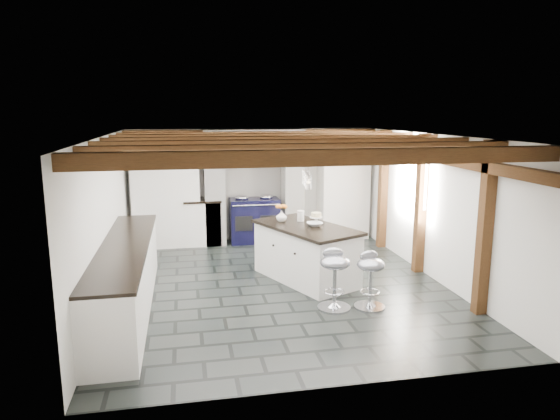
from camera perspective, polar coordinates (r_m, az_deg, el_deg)
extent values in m
plane|color=black|center=(7.85, -0.16, -8.49)|extent=(6.00, 6.00, 0.00)
plane|color=white|center=(10.46, -3.25, 2.97)|extent=(5.00, 0.00, 5.00)
plane|color=white|center=(7.50, -19.29, -0.94)|extent=(0.00, 6.00, 6.00)
plane|color=white|center=(8.37, 16.89, 0.42)|extent=(0.00, 6.00, 6.00)
plane|color=white|center=(7.40, -0.17, 8.52)|extent=(6.00, 6.00, 0.00)
cube|color=white|center=(10.12, -7.50, 1.47)|extent=(0.40, 0.60, 1.90)
cube|color=white|center=(10.34, 1.39, 1.77)|extent=(0.40, 0.60, 1.90)
cube|color=#593519|center=(10.08, -3.07, 7.46)|extent=(2.10, 0.65, 0.18)
cube|color=white|center=(10.07, -3.08, 8.34)|extent=(2.00, 0.60, 0.31)
cube|color=black|center=(9.76, -2.81, 7.69)|extent=(1.00, 0.03, 0.22)
cube|color=silver|center=(9.74, -2.80, 7.69)|extent=(0.90, 0.01, 0.14)
cube|color=white|center=(10.10, -12.89, 1.55)|extent=(1.30, 0.58, 2.00)
cube|color=white|center=(10.62, 7.20, 2.20)|extent=(1.00, 0.58, 2.00)
cube|color=white|center=(7.07, -17.17, -7.51)|extent=(0.60, 3.80, 0.88)
cube|color=black|center=(6.94, -17.39, -3.91)|extent=(0.64, 3.80, 0.04)
cube|color=white|center=(10.21, -8.82, -1.40)|extent=(0.70, 0.60, 0.88)
cube|color=black|center=(10.12, -8.90, 1.14)|extent=(0.74, 0.64, 0.04)
cube|color=#593519|center=(8.23, 16.72, 5.88)|extent=(0.15, 5.80, 0.14)
plane|color=white|center=(8.83, 15.12, 3.69)|extent=(0.00, 0.90, 0.90)
cube|color=#593519|center=(4.88, 5.57, 6.01)|extent=(5.00, 0.16, 0.16)
cube|color=#593519|center=(5.72, 3.10, 6.80)|extent=(5.00, 0.16, 0.16)
cube|color=#593519|center=(6.56, 1.25, 7.38)|extent=(5.00, 0.16, 0.16)
cube|color=#593519|center=(7.41, -0.17, 7.83)|extent=(5.00, 0.16, 0.16)
cube|color=#593519|center=(8.26, -1.31, 8.18)|extent=(5.00, 0.16, 0.16)
cube|color=#593519|center=(9.11, -2.23, 8.46)|extent=(5.00, 0.16, 0.16)
cube|color=#593519|center=(9.97, -3.00, 8.69)|extent=(5.00, 0.16, 0.16)
cube|color=#593519|center=(6.98, 22.38, -2.03)|extent=(0.15, 0.15, 2.30)
cube|color=#593519|center=(8.51, 15.80, 0.65)|extent=(0.15, 0.15, 2.30)
cube|color=#593519|center=(9.94, 11.69, 2.32)|extent=(0.15, 0.15, 2.30)
cylinder|color=black|center=(7.48, 3.31, 5.69)|extent=(0.01, 0.01, 0.56)
cylinder|color=white|center=(7.52, 3.28, 3.18)|extent=(0.09, 0.09, 0.22)
cylinder|color=black|center=(7.78, 3.12, 5.91)|extent=(0.01, 0.01, 0.56)
cylinder|color=white|center=(7.82, 3.10, 3.50)|extent=(0.09, 0.09, 0.22)
cylinder|color=black|center=(8.08, 2.95, 6.11)|extent=(0.01, 0.01, 0.56)
cylinder|color=white|center=(8.12, 2.93, 3.78)|extent=(0.09, 0.09, 0.22)
cube|color=black|center=(10.28, -2.96, -1.14)|extent=(1.00, 0.60, 0.90)
ellipsoid|color=silver|center=(10.15, -4.39, 1.45)|extent=(0.28, 0.28, 0.11)
ellipsoid|color=silver|center=(10.22, -1.60, 1.54)|extent=(0.28, 0.28, 0.11)
cylinder|color=silver|center=(9.89, -2.72, 0.56)|extent=(0.95, 0.03, 0.03)
cube|color=black|center=(9.95, -4.15, -1.56)|extent=(0.35, 0.02, 0.30)
cube|color=black|center=(10.02, -1.31, -1.45)|extent=(0.35, 0.02, 0.30)
cube|color=white|center=(7.96, 2.99, -5.08)|extent=(1.48, 1.91, 0.83)
cube|color=black|center=(7.85, 3.02, -1.98)|extent=(1.58, 2.01, 0.05)
imported|color=white|center=(8.11, 0.17, -0.71)|extent=(0.23, 0.23, 0.18)
ellipsoid|color=orange|center=(8.08, 0.17, 0.32)|extent=(0.19, 0.19, 0.11)
cylinder|color=white|center=(8.16, 2.38, -0.67)|extent=(0.11, 0.11, 0.17)
imported|color=white|center=(7.82, 4.00, -1.64)|extent=(0.33, 0.33, 0.06)
cylinder|color=white|center=(8.01, 4.15, -1.20)|extent=(0.05, 0.05, 0.09)
cylinder|color=white|center=(8.00, 4.16, -0.82)|extent=(0.21, 0.21, 0.01)
cylinder|color=#C6B284|center=(7.99, 4.16, -0.53)|extent=(0.16, 0.16, 0.07)
cylinder|color=silver|center=(7.08, 10.19, -10.82)|extent=(0.42, 0.42, 0.03)
cone|color=silver|center=(7.06, 10.20, -10.49)|extent=(0.19, 0.19, 0.08)
cylinder|color=silver|center=(6.97, 10.28, -8.50)|extent=(0.05, 0.05, 0.53)
torus|color=silver|center=(7.00, 10.25, -9.17)|extent=(0.27, 0.27, 0.02)
ellipsoid|color=gray|center=(6.87, 10.36, -6.16)|extent=(0.43, 0.43, 0.17)
ellipsoid|color=gray|center=(6.93, 10.01, -5.18)|extent=(0.28, 0.14, 0.15)
cylinder|color=silver|center=(6.98, 6.19, -11.03)|extent=(0.45, 0.45, 0.03)
cone|color=silver|center=(6.96, 6.20, -10.67)|extent=(0.21, 0.21, 0.08)
cylinder|color=silver|center=(6.86, 6.25, -8.52)|extent=(0.05, 0.05, 0.57)
torus|color=silver|center=(6.89, 6.23, -9.25)|extent=(0.29, 0.29, 0.02)
ellipsoid|color=gray|center=(6.76, 6.31, -5.98)|extent=(0.46, 0.46, 0.19)
ellipsoid|color=gray|center=(6.83, 6.19, -4.90)|extent=(0.30, 0.15, 0.16)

